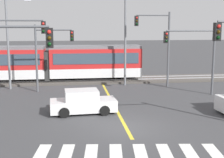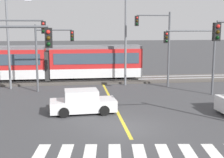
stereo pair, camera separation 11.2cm
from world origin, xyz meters
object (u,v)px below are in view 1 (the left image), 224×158
object	(u,v)px
traffic_light_mid_right	(196,49)
street_lamp_west	(10,37)
traffic_light_far_left	(49,48)
traffic_light_far_right	(158,38)
sedan_crossing	(83,102)
street_lamp_centre	(127,30)
traffic_light_mid_left	(7,44)
light_rail_tram	(48,62)

from	to	relation	value
traffic_light_mid_right	street_lamp_west	bearing A→B (deg)	163.60
traffic_light_far_left	street_lamp_west	size ratio (longest dim) A/B	0.71
traffic_light_far_right	street_lamp_west	bearing A→B (deg)	176.95
sedan_crossing	traffic_light_mid_right	size ratio (longest dim) A/B	0.75
traffic_light_mid_right	street_lamp_centre	size ratio (longest dim) A/B	0.62
traffic_light_mid_right	traffic_light_far_right	bearing A→B (deg)	119.10
traffic_light_mid_left	street_lamp_centre	world-z (taller)	street_lamp_centre
light_rail_tram	sedan_crossing	xyz separation A→B (m)	(3.04, -11.57, -1.35)
street_lamp_west	traffic_light_mid_right	bearing A→B (deg)	-16.40
light_rail_tram	traffic_light_mid_left	size ratio (longest dim) A/B	2.86
light_rail_tram	traffic_light_mid_left	bearing A→B (deg)	-105.77
sedan_crossing	street_lamp_centre	xyz separation A→B (m)	(4.50, 9.07, 4.49)
traffic_light_mid_left	traffic_light_far_left	size ratio (longest dim) A/B	1.14
light_rail_tram	traffic_light_far_left	size ratio (longest dim) A/B	3.26
light_rail_tram	sedan_crossing	distance (m)	12.04
light_rail_tram	traffic_light_far_left	xyz separation A→B (m)	(0.54, -4.51, 1.67)
traffic_light_far_right	traffic_light_far_left	distance (m)	9.66
traffic_light_mid_right	street_lamp_west	size ratio (longest dim) A/B	0.71
traffic_light_far_right	sedan_crossing	bearing A→B (deg)	-132.05
light_rail_tram	traffic_light_far_left	world-z (taller)	traffic_light_far_left
traffic_light_mid_right	traffic_light_far_left	distance (m)	12.05
traffic_light_mid_left	traffic_light_mid_right	xyz separation A→B (m)	(14.43, 0.37, -0.48)
sedan_crossing	traffic_light_far_left	size ratio (longest dim) A/B	0.76
sedan_crossing	street_lamp_west	world-z (taller)	street_lamp_west
sedan_crossing	traffic_light_mid_left	bearing A→B (deg)	144.57
traffic_light_mid_right	light_rail_tram	bearing A→B (deg)	148.61
traffic_light_mid_left	traffic_light_far_left	xyz separation A→B (m)	(2.75, 3.32, -0.53)
traffic_light_far_right	traffic_light_far_left	xyz separation A→B (m)	(-9.59, -0.81, -0.74)
light_rail_tram	street_lamp_west	bearing A→B (deg)	-133.72
traffic_light_mid_right	street_lamp_centre	distance (m)	6.96
light_rail_tram	street_lamp_centre	bearing A→B (deg)	-18.34
street_lamp_west	street_lamp_centre	distance (m)	10.46
traffic_light_mid_right	traffic_light_far_right	size ratio (longest dim) A/B	0.84
sedan_crossing	street_lamp_centre	size ratio (longest dim) A/B	0.47
traffic_light_mid_right	street_lamp_centre	xyz separation A→B (m)	(-4.68, 4.96, 1.41)
traffic_light_far_left	street_lamp_west	distance (m)	3.84
traffic_light_mid_left	traffic_light_far_left	world-z (taller)	traffic_light_mid_left
light_rail_tram	traffic_light_far_right	bearing A→B (deg)	-20.09
traffic_light_mid_right	street_lamp_west	distance (m)	15.77
traffic_light_mid_right	street_lamp_west	xyz separation A→B (m)	(-15.10, 4.44, 0.81)
traffic_light_far_right	light_rail_tram	bearing A→B (deg)	159.91
traffic_light_far_right	street_lamp_west	world-z (taller)	street_lamp_west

